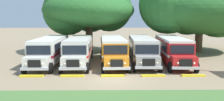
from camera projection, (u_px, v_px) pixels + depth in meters
name	position (u px, v px, depth m)	size (l,w,h in m)	color
ground_plane	(113.00, 80.00, 19.02)	(220.00, 220.00, 0.00)	#937F60
parked_bus_slot_0	(50.00, 49.00, 25.79)	(2.76, 10.85, 2.82)	silver
parked_bus_slot_1	(79.00, 49.00, 25.90)	(2.95, 10.87, 2.82)	silver
parked_bus_slot_2	(113.00, 49.00, 26.00)	(3.07, 10.89, 2.82)	orange
parked_bus_slot_3	(142.00, 49.00, 26.34)	(3.01, 10.88, 2.82)	#9E9993
parked_bus_slot_4	(172.00, 49.00, 26.16)	(3.21, 10.91, 2.82)	red
curb_wheelstop_0	(32.00, 76.00, 19.95)	(2.00, 0.36, 0.15)	yellow
curb_wheelstop_1	(72.00, 76.00, 20.00)	(2.00, 0.36, 0.15)	yellow
curb_wheelstop_2	(113.00, 76.00, 20.05)	(2.00, 0.36, 0.15)	yellow
curb_wheelstop_3	(153.00, 76.00, 20.09)	(2.00, 0.36, 0.15)	yellow
curb_wheelstop_4	(193.00, 75.00, 20.14)	(2.00, 0.36, 0.15)	yellow
broad_shade_tree	(89.00, 11.00, 34.59)	(13.15, 14.18, 9.83)	brown
secondary_tree	(198.00, 9.00, 34.87)	(17.16, 16.52, 10.99)	brown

